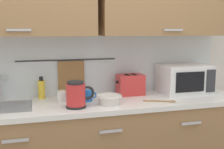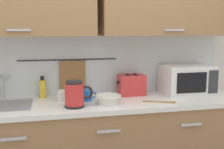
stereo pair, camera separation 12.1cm
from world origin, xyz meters
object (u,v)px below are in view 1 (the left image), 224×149
at_px(microwave, 184,79).
at_px(mug_by_kettle, 88,96).
at_px(mixing_bowl, 109,99).
at_px(wooden_spoon, 164,101).
at_px(electric_kettle, 76,95).
at_px(dish_soap_bottle, 41,89).
at_px(mug_near_sink, 62,96).
at_px(toaster, 130,84).

xyz_separation_m(microwave, mug_by_kettle, (-0.96, -0.08, -0.09)).
height_order(microwave, mixing_bowl, microwave).
bearing_deg(wooden_spoon, electric_kettle, 177.85).
xyz_separation_m(dish_soap_bottle, mixing_bowl, (0.52, -0.35, -0.04)).
height_order(mixing_bowl, mug_by_kettle, mug_by_kettle).
bearing_deg(microwave, dish_soap_bottle, 174.85).
height_order(electric_kettle, wooden_spoon, electric_kettle).
height_order(dish_soap_bottle, mug_near_sink, dish_soap_bottle).
height_order(electric_kettle, mug_by_kettle, electric_kettle).
distance_m(microwave, mug_near_sink, 1.18).
distance_m(mug_near_sink, wooden_spoon, 0.86).
distance_m(electric_kettle, mixing_bowl, 0.28).
relative_size(microwave, mug_by_kettle, 3.83).
distance_m(dish_soap_bottle, mixing_bowl, 0.63).
xyz_separation_m(microwave, mug_near_sink, (-1.17, -0.04, -0.09)).
relative_size(dish_soap_bottle, mixing_bowl, 0.92).
bearing_deg(toaster, mixing_bowl, -134.53).
relative_size(toaster, wooden_spoon, 0.96).
relative_size(electric_kettle, toaster, 0.89).
xyz_separation_m(toaster, wooden_spoon, (0.18, -0.34, -0.09)).
xyz_separation_m(electric_kettle, mug_by_kettle, (0.12, 0.17, -0.05)).
relative_size(electric_kettle, dish_soap_bottle, 1.16).
xyz_separation_m(mixing_bowl, toaster, (0.28, 0.29, 0.05)).
distance_m(microwave, electric_kettle, 1.11).
distance_m(toaster, mug_by_kettle, 0.46).
bearing_deg(mug_by_kettle, wooden_spoon, -18.22).
height_order(mug_by_kettle, wooden_spoon, mug_by_kettle).
bearing_deg(toaster, microwave, -6.17).
xyz_separation_m(electric_kettle, dish_soap_bottle, (-0.25, 0.38, -0.01)).
bearing_deg(electric_kettle, microwave, 13.25).
bearing_deg(wooden_spoon, toaster, 117.80).
height_order(electric_kettle, dish_soap_bottle, electric_kettle).
distance_m(dish_soap_bottle, mug_near_sink, 0.23).
bearing_deg(microwave, mug_near_sink, -177.90).
bearing_deg(dish_soap_bottle, wooden_spoon, -22.22).
bearing_deg(mug_by_kettle, mixing_bowl, -45.27).
bearing_deg(dish_soap_bottle, mug_by_kettle, -28.28).
height_order(mixing_bowl, toaster, toaster).
distance_m(toaster, wooden_spoon, 0.39).
bearing_deg(mixing_bowl, dish_soap_bottle, 146.12).
height_order(microwave, toaster, microwave).
distance_m(mixing_bowl, mug_by_kettle, 0.21).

